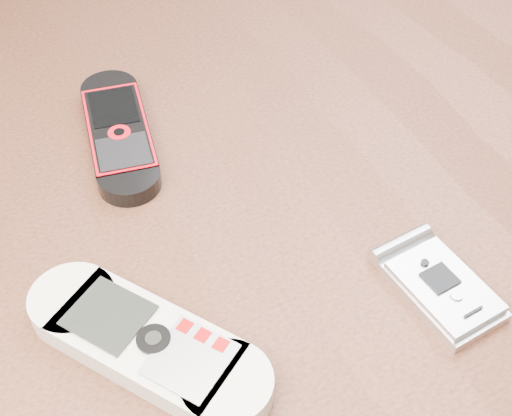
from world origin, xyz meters
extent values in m
cube|color=black|center=(0.00, 0.00, 0.73)|extent=(1.20, 0.80, 0.03)
cube|color=black|center=(0.54, 0.34, 0.36)|extent=(0.06, 0.06, 0.71)
cube|color=beige|center=(-0.11, -0.07, 0.76)|extent=(0.14, 0.18, 0.02)
cube|color=black|center=(-0.06, 0.13, 0.76)|extent=(0.08, 0.17, 0.02)
cube|color=#B9B9BE|center=(0.08, -0.12, 0.76)|extent=(0.06, 0.10, 0.01)
camera|label=1|loc=(-0.16, -0.32, 1.14)|focal=50.00mm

